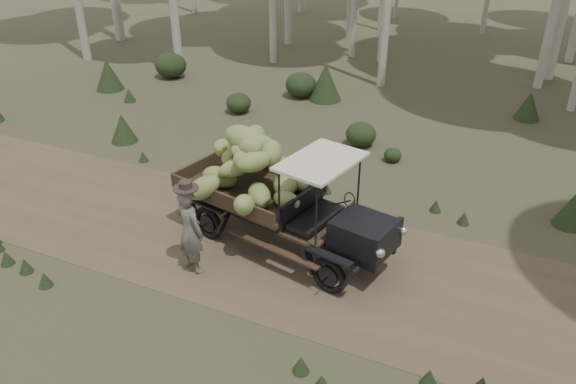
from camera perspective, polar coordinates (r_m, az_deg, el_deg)
name	(u,v)px	position (r m, az deg, el deg)	size (l,w,h in m)	color
ground	(274,252)	(11.27, -1.43, -6.07)	(120.00, 120.00, 0.00)	#473D2B
dirt_track	(274,251)	(11.27, -1.43, -6.06)	(70.00, 4.00, 0.01)	brown
banana_truck	(267,179)	(11.02, -2.12, 1.29)	(4.86, 2.60, 2.38)	black
farmer	(190,229)	(10.46, -9.93, -3.77)	(0.73, 0.60, 1.88)	#54524C
undergrowth	(321,234)	(10.84, 3.32, -4.27)	(24.01, 19.93, 1.40)	#233319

